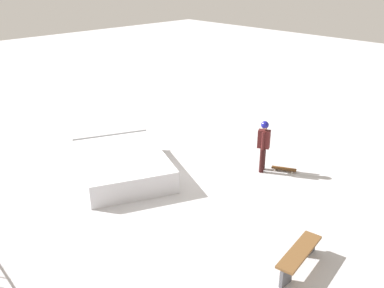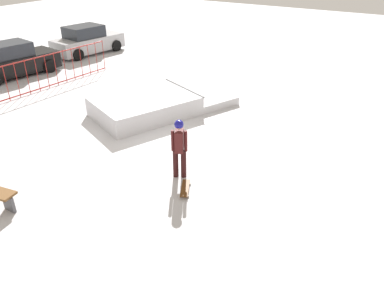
% 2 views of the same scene
% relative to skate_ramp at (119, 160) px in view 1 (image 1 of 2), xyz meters
% --- Properties ---
extents(ground_plane, '(60.00, 60.00, 0.00)m').
position_rel_skate_ramp_xyz_m(ground_plane, '(-1.46, -0.20, -0.32)').
color(ground_plane, silver).
extents(skate_ramp, '(5.98, 4.48, 0.74)m').
position_rel_skate_ramp_xyz_m(skate_ramp, '(0.00, 0.00, 0.00)').
color(skate_ramp, silver).
rests_on(skate_ramp, ground).
extents(skater, '(0.44, 0.40, 1.73)m').
position_rel_skate_ramp_xyz_m(skater, '(-3.36, -3.29, 0.69)').
color(skater, black).
rests_on(skater, ground).
extents(skateboard, '(0.80, 0.55, 0.09)m').
position_rel_skate_ramp_xyz_m(skateboard, '(-3.88, -3.79, -0.24)').
color(skateboard, '#593314').
rests_on(skateboard, ground).
extents(park_bench, '(0.66, 1.64, 0.48)m').
position_rel_skate_ramp_xyz_m(park_bench, '(-6.92, 0.04, 0.04)').
color(park_bench, brown).
rests_on(park_bench, ground).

